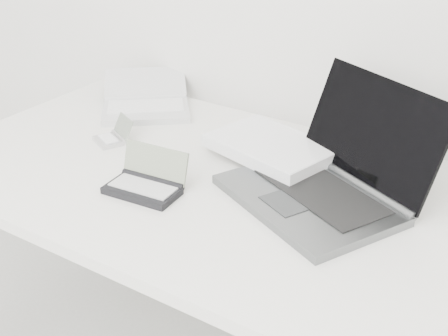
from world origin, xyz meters
The scene contains 5 objects.
desk centered at (0.00, 1.55, 0.68)m, with size 1.60×0.80×0.73m.
laptop_large centered at (0.10, 1.65, 0.77)m, with size 0.61×0.49×0.25m.
netbook_open_white centered at (-0.51, 1.81, 0.75)m, with size 0.40×0.41×0.07m.
pda_silver centered at (-0.43, 1.57, 0.74)m, with size 0.11×0.12×0.06m.
palmtop_charcoal centered at (-0.18, 1.41, 0.75)m, with size 0.18×0.13×0.09m.
Camera 1 is at (0.66, 0.47, 1.44)m, focal length 50.00 mm.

